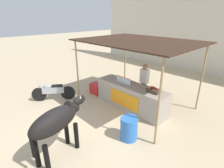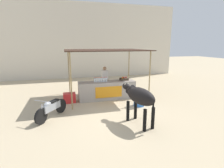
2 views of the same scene
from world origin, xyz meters
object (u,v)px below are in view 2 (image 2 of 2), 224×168
(vendor_behind_counter, at_px, (105,81))
(cow, at_px, (139,97))
(motorcycle_parked, at_px, (51,108))
(cooler_box, at_px, (70,98))
(fruit_crate, at_px, (124,79))
(water_barrel, at_px, (139,99))
(stall_counter, at_px, (107,90))

(vendor_behind_counter, height_order, cow, vendor_behind_counter)
(cow, relative_size, motorcycle_parked, 1.23)
(vendor_behind_counter, relative_size, cooler_box, 2.75)
(vendor_behind_counter, height_order, cooler_box, vendor_behind_counter)
(fruit_crate, relative_size, vendor_behind_counter, 0.27)
(fruit_crate, relative_size, cooler_box, 0.73)
(cow, bearing_deg, water_barrel, 65.56)
(cow, height_order, motorcycle_parked, cow)
(cooler_box, height_order, cow, cow)
(fruit_crate, bearing_deg, cooler_box, -177.13)
(cow, xyz_separation_m, motorcycle_parked, (-3.13, 1.37, -0.60))
(water_barrel, distance_m, motorcycle_parked, 3.96)
(stall_counter, bearing_deg, cow, -83.04)
(cooler_box, relative_size, motorcycle_parked, 0.40)
(fruit_crate, height_order, cow, cow)
(fruit_crate, bearing_deg, water_barrel, -81.19)
(water_barrel, height_order, motorcycle_parked, motorcycle_parked)
(stall_counter, relative_size, cooler_box, 5.00)
(vendor_behind_counter, distance_m, cow, 4.04)
(cooler_box, bearing_deg, water_barrel, -23.59)
(fruit_crate, bearing_deg, motorcycle_parked, -152.20)
(stall_counter, bearing_deg, water_barrel, -50.90)
(fruit_crate, xyz_separation_m, motorcycle_parked, (-3.70, -1.95, -0.60))
(cooler_box, bearing_deg, cow, -53.20)
(vendor_behind_counter, bearing_deg, cooler_box, -157.34)
(vendor_behind_counter, xyz_separation_m, motorcycle_parked, (-2.79, -2.65, -0.42))
(cooler_box, bearing_deg, fruit_crate, 2.87)
(stall_counter, xyz_separation_m, cow, (0.40, -3.27, 0.55))
(water_barrel, distance_m, cow, 2.07)
(stall_counter, relative_size, cow, 1.62)
(vendor_behind_counter, xyz_separation_m, water_barrel, (1.15, -2.24, -0.50))
(stall_counter, xyz_separation_m, motorcycle_parked, (-2.73, -1.90, -0.05))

